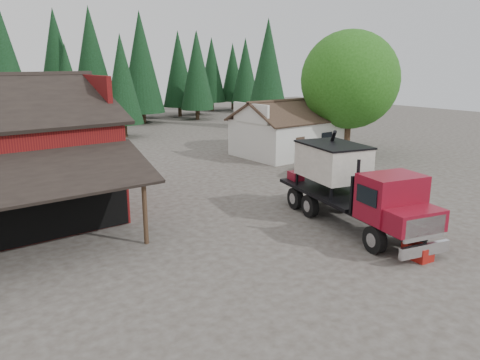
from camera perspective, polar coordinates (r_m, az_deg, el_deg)
ground at (r=22.22m, az=4.28°, el=-6.01°), size 120.00×120.00×0.00m
farmhouse at (r=39.67m, az=5.82°, el=5.51°), size 8.60×6.42×4.65m
deciduous_tree at (r=40.13m, az=13.27°, el=11.40°), size 8.00×8.00×10.20m
conifer_backdrop at (r=59.62m, az=-23.86°, el=5.69°), size 76.00×16.00×16.00m
near_pine_b at (r=49.68m, az=-14.19°, el=11.82°), size 3.96×3.96×10.40m
near_pine_c at (r=54.90m, az=3.43°, el=13.47°), size 4.84×4.84×12.40m
near_pine_d at (r=50.44m, az=-26.90°, el=12.48°), size 5.28×5.28×13.40m
feed_truck at (r=22.72m, az=13.49°, el=-0.58°), size 4.81×9.89×4.32m
silver_car at (r=33.73m, az=10.70°, el=2.34°), size 6.65×5.21×1.68m
equip_box at (r=20.22m, az=20.83°, el=-8.15°), size 0.84×1.18×0.60m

